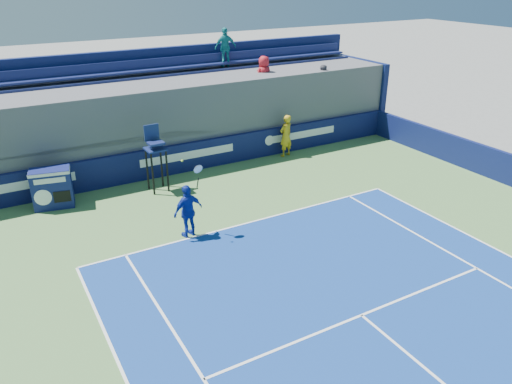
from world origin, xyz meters
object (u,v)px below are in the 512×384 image
match_clock (52,187)px  tennis_player (188,211)px  umpire_chair (155,151)px  ball_person (286,136)px

match_clock → tennis_player: (3.26, -4.23, 0.12)m
match_clock → umpire_chair: bearing=-6.5°
match_clock → tennis_player: 5.34m
match_clock → tennis_player: size_ratio=0.56×
ball_person → match_clock: bearing=-12.0°
match_clock → umpire_chair: 3.71m
umpire_chair → tennis_player: tennis_player is taller
match_clock → umpire_chair: umpire_chair is taller
tennis_player → ball_person: bearing=35.4°
ball_person → umpire_chair: 6.21m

